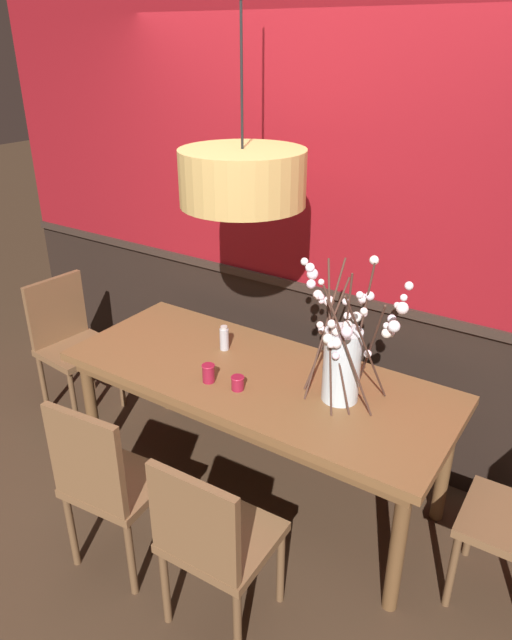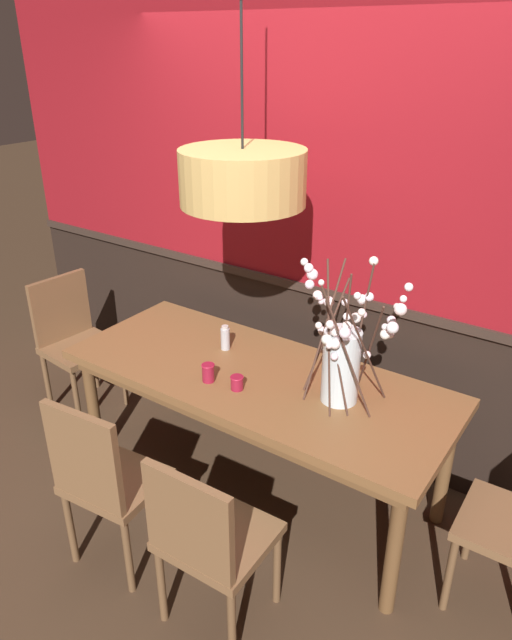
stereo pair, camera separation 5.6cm
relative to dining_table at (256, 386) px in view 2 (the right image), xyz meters
The scene contains 13 objects.
ground_plane 0.68m from the dining_table, ahead, with size 24.00×24.00×0.00m, color #422D1E.
back_wall 1.04m from the dining_table, 90.00° to the left, with size 4.91×0.14×2.95m.
dining_table is the anchor object (origin of this frame).
chair_near_side_right 0.93m from the dining_table, 67.86° to the right, with size 0.45×0.43×0.90m.
chair_far_side_right 0.89m from the dining_table, 72.14° to the left, with size 0.44×0.41×0.96m.
chair_far_side_left 0.93m from the dining_table, 110.87° to the left, with size 0.46×0.40×0.90m.
chair_near_side_left 0.91m from the dining_table, 106.89° to the right, with size 0.46×0.42×0.95m.
chair_head_west_end 1.52m from the dining_table, behind, with size 0.45×0.48×0.94m.
vase_with_blossoms 0.57m from the dining_table, ahead, with size 0.59×0.44×0.73m.
candle_holder_nearer_center 0.22m from the dining_table, 86.85° to the right, with size 0.07×0.07×0.07m.
candle_holder_nearer_edge 0.29m from the dining_table, 127.77° to the right, with size 0.07×0.07×0.10m.
condiment_bottle 0.36m from the dining_table, 157.57° to the left, with size 0.05×0.05×0.15m.
pendant_lamp 1.11m from the dining_table, behind, with size 0.59×0.59×1.29m.
Camera 2 is at (1.52, -2.20, 2.36)m, focal length 32.86 mm.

